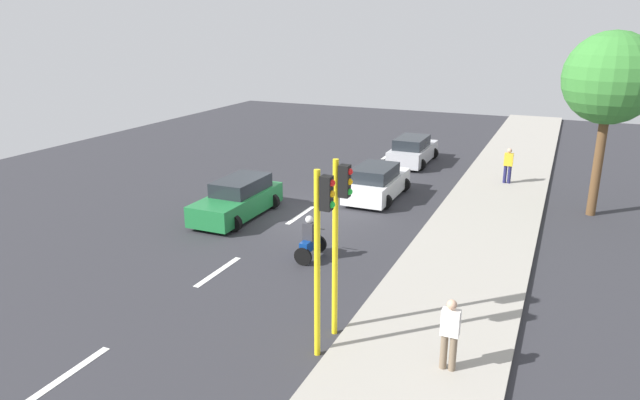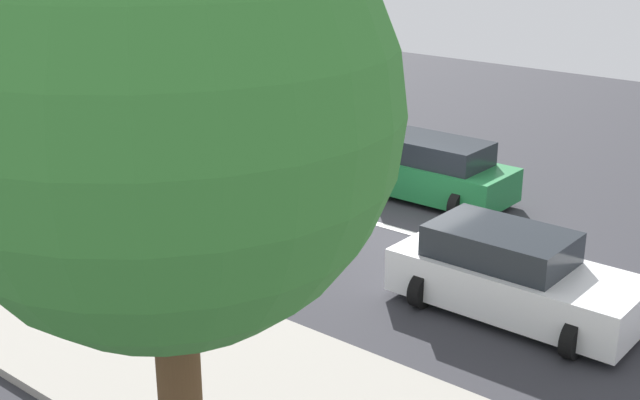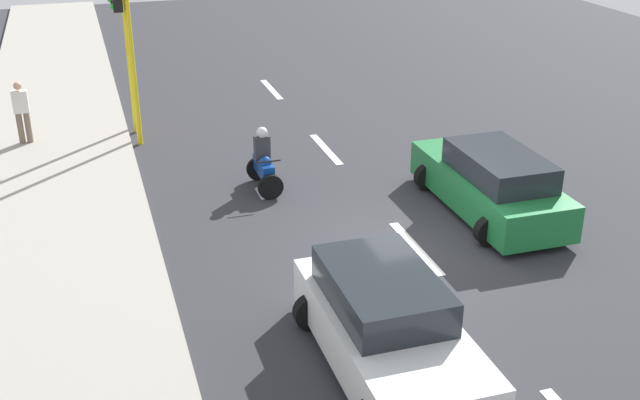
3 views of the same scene
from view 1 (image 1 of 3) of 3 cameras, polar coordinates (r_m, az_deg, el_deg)
The scene contains 16 objects.
ground_plane at distance 23.15m, azimuth -1.95°, elevation -1.65°, with size 40.00×60.00×0.10m, color #2D2D33.
sidewalk at distance 21.20m, azimuth 15.40°, elevation -3.75°, with size 4.00×60.00×0.15m, color #9E998E.
lane_stripe_far_north at distance 14.36m, azimuth -24.00°, elevation -15.72°, with size 0.20×2.40×0.01m, color white.
lane_stripe_north at distance 18.29m, azimuth -10.17°, elevation -7.07°, with size 0.20×2.40×0.01m, color white.
lane_stripe_mid at distance 23.13m, azimuth -1.95°, elevation -1.52°, with size 0.20×2.40×0.01m, color white.
lane_stripe_south at distance 28.42m, azimuth 3.29°, elevation 2.07°, with size 0.20×2.40×0.01m, color white.
lane_stripe_far_south at distance 33.94m, azimuth 6.87°, elevation 4.51°, with size 0.20×2.40×0.01m, color white.
car_white at distance 25.29m, azimuth 5.69°, elevation 1.74°, with size 2.25×4.32×1.52m.
car_silver at distance 31.94m, azimuth 9.26°, elevation 4.89°, with size 2.20×4.47×1.52m.
car_green at distance 23.04m, azimuth -8.21°, elevation 0.08°, with size 2.18×4.55×1.52m.
motorcycle at distance 18.71m, azimuth -0.98°, elevation -4.10°, with size 0.60×1.30×1.53m.
pedestrian_near_signal at distance 28.43m, azimuth 18.34°, elevation 3.40°, with size 0.40×0.24×1.69m.
pedestrian_by_tree at distance 12.98m, azimuth 12.88°, elevation -12.81°, with size 0.40×0.24×1.69m.
traffic_light_corner at distance 13.46m, azimuth 1.92°, elevation -2.44°, with size 0.49×0.24×4.50m.
traffic_light_midblock at distance 12.55m, azimuth 0.11°, elevation -3.94°, with size 0.49×0.24×4.50m.
street_tree_south at distance 24.66m, azimuth 27.10°, elevation 10.74°, with size 3.53×3.53×7.24m.
Camera 1 is at (9.53, -19.70, 7.49)m, focal length 31.94 mm.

